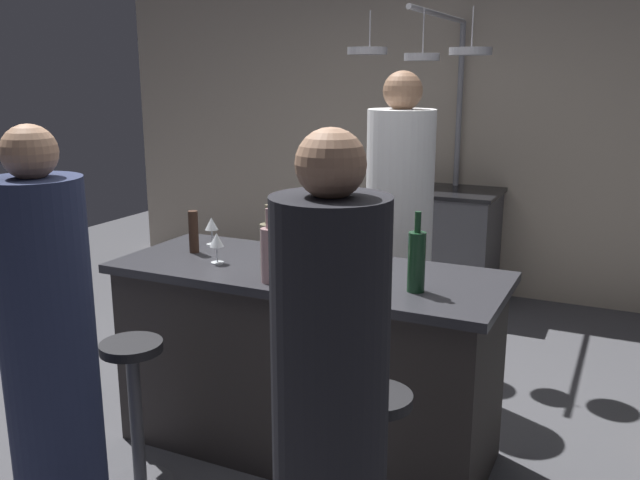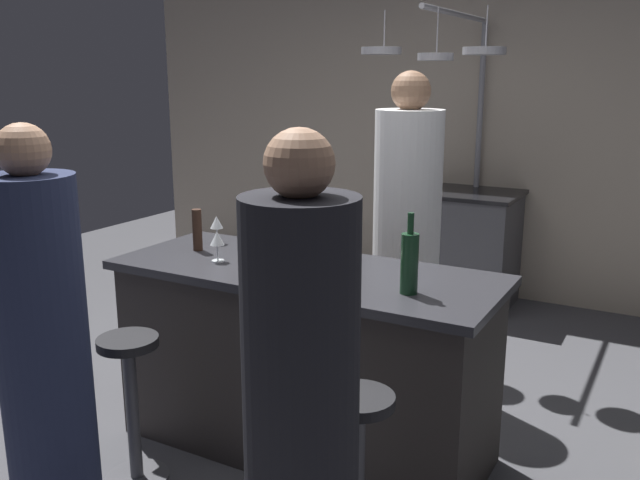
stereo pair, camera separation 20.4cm
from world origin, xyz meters
TOP-DOWN VIEW (x-y plane):
  - ground_plane at (0.00, 0.00)m, footprint 9.00×9.00m
  - back_wall at (0.00, 2.85)m, footprint 6.40×0.16m
  - kitchen_island at (0.00, 0.00)m, footprint 1.80×0.72m
  - stove_range at (0.00, 2.45)m, footprint 0.80×0.64m
  - chef at (0.13, 0.91)m, footprint 0.38×0.38m
  - bar_stool_left at (-0.50, -0.62)m, footprint 0.28×0.28m
  - guest_left at (-0.55, -0.99)m, footprint 0.34×0.34m
  - bar_stool_right at (0.58, -0.62)m, footprint 0.28×0.28m
  - guest_right at (0.58, -1.01)m, footprint 0.34×0.34m
  - overhead_pot_rack at (0.02, 1.92)m, footprint 0.90×1.37m
  - pepper_mill at (-0.63, 0.02)m, footprint 0.05×0.05m
  - wine_bottle_white at (-0.10, -0.17)m, footprint 0.07×0.07m
  - wine_bottle_amber at (0.25, -0.22)m, footprint 0.07×0.07m
  - wine_bottle_rose at (-0.05, -0.25)m, footprint 0.07×0.07m
  - wine_bottle_green at (0.55, -0.11)m, footprint 0.07×0.07m
  - wine_glass_near_right_guest at (-0.63, 0.18)m, footprint 0.07×0.07m
  - wine_glass_by_chef at (-0.41, -0.10)m, footprint 0.07×0.07m
  - mixing_bowl_blue at (-0.05, 0.16)m, footprint 0.14×0.14m
  - mixing_bowl_ceramic at (0.21, -0.06)m, footprint 0.14×0.14m

SIDE VIEW (x-z plane):
  - ground_plane at x=0.00m, z-range 0.00..0.00m
  - bar_stool_left at x=-0.50m, z-range 0.04..0.72m
  - bar_stool_right at x=0.58m, z-range 0.04..0.72m
  - stove_range at x=0.00m, z-range 0.00..0.89m
  - kitchen_island at x=0.00m, z-range 0.00..0.90m
  - guest_left at x=-0.55m, z-range -0.06..1.54m
  - guest_right at x=0.58m, z-range -0.06..1.57m
  - chef at x=0.13m, z-range -0.06..1.72m
  - mixing_bowl_blue at x=-0.05m, z-range 0.90..0.96m
  - mixing_bowl_ceramic at x=0.21m, z-range 0.90..0.98m
  - pepper_mill at x=-0.63m, z-range 0.90..1.11m
  - wine_glass_near_right_guest at x=-0.63m, z-range 0.93..1.08m
  - wine_glass_by_chef at x=-0.41m, z-range 0.93..1.08m
  - wine_bottle_white at x=-0.10m, z-range 0.86..1.18m
  - wine_bottle_rose at x=-0.05m, z-range 0.86..1.18m
  - wine_bottle_amber at x=0.25m, z-range 0.86..1.19m
  - wine_bottle_green at x=0.55m, z-range 0.86..1.20m
  - back_wall at x=0.00m, z-range 0.00..2.60m
  - overhead_pot_rack at x=0.02m, z-range 0.59..2.76m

